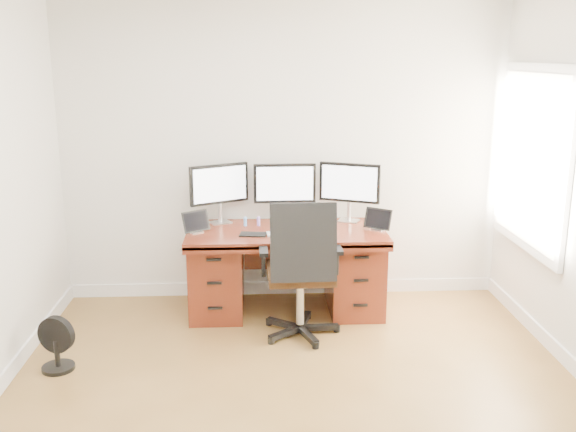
{
  "coord_description": "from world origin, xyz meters",
  "views": [
    {
      "loc": [
        -0.26,
        -3.5,
        2.22
      ],
      "look_at": [
        0.0,
        1.5,
        0.95
      ],
      "focal_mm": 40.0,
      "sensor_mm": 36.0,
      "label": 1
    }
  ],
  "objects_px": {
    "desk": "(286,267)",
    "office_chair": "(301,293)",
    "keyboard": "(285,234)",
    "monitor_center": "(285,185)",
    "floor_fan": "(56,345)"
  },
  "relations": [
    {
      "from": "keyboard",
      "to": "office_chair",
      "type": "bearing_deg",
      "value": -78.84
    },
    {
      "from": "floor_fan",
      "to": "monitor_center",
      "type": "bearing_deg",
      "value": 54.19
    },
    {
      "from": "floor_fan",
      "to": "monitor_center",
      "type": "distance_m",
      "value": 2.3
    },
    {
      "from": "office_chair",
      "to": "desk",
      "type": "bearing_deg",
      "value": 97.85
    },
    {
      "from": "desk",
      "to": "keyboard",
      "type": "xyz_separation_m",
      "value": [
        -0.02,
        -0.17,
        0.36
      ]
    },
    {
      "from": "office_chair",
      "to": "floor_fan",
      "type": "relative_size",
      "value": 2.86
    },
    {
      "from": "office_chair",
      "to": "floor_fan",
      "type": "xyz_separation_m",
      "value": [
        -1.79,
        -0.47,
        -0.18
      ]
    },
    {
      "from": "office_chair",
      "to": "monitor_center",
      "type": "xyz_separation_m",
      "value": [
        -0.09,
        0.79,
        0.71
      ]
    },
    {
      "from": "desk",
      "to": "monitor_center",
      "type": "xyz_separation_m",
      "value": [
        0.0,
        0.24,
        0.68
      ]
    },
    {
      "from": "desk",
      "to": "keyboard",
      "type": "bearing_deg",
      "value": -96.87
    },
    {
      "from": "floor_fan",
      "to": "keyboard",
      "type": "xyz_separation_m",
      "value": [
        1.68,
        0.86,
        0.56
      ]
    },
    {
      "from": "desk",
      "to": "monitor_center",
      "type": "relative_size",
      "value": 3.09
    },
    {
      "from": "office_chair",
      "to": "keyboard",
      "type": "relative_size",
      "value": 3.87
    },
    {
      "from": "desk",
      "to": "office_chair",
      "type": "distance_m",
      "value": 0.56
    },
    {
      "from": "desk",
      "to": "office_chair",
      "type": "xyz_separation_m",
      "value": [
        0.09,
        -0.56,
        -0.02
      ]
    }
  ]
}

